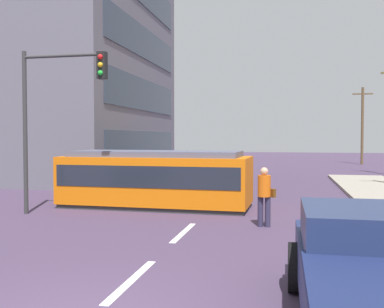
{
  "coord_description": "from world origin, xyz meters",
  "views": [
    {
      "loc": [
        2.65,
        -5.29,
        2.51
      ],
      "look_at": [
        -0.51,
        9.43,
        1.94
      ],
      "focal_mm": 41.56,
      "sensor_mm": 36.0,
      "label": 1
    }
  ],
  "objects_px": {
    "city_bus": "(205,168)",
    "pickup_truck_parked": "(382,274)",
    "utility_pole_distant": "(362,124)",
    "streetcar_tram": "(156,178)",
    "pedestrian_crossing": "(264,193)",
    "traffic_light_mast": "(56,100)"
  },
  "relations": [
    {
      "from": "city_bus",
      "to": "pickup_truck_parked",
      "type": "xyz_separation_m",
      "value": [
        5.11,
        -15.53,
        -0.21
      ]
    },
    {
      "from": "city_bus",
      "to": "utility_pole_distant",
      "type": "relative_size",
      "value": 0.72
    },
    {
      "from": "city_bus",
      "to": "pickup_truck_parked",
      "type": "distance_m",
      "value": 16.35
    },
    {
      "from": "streetcar_tram",
      "to": "pickup_truck_parked",
      "type": "relative_size",
      "value": 1.36
    },
    {
      "from": "pickup_truck_parked",
      "to": "pedestrian_crossing",
      "type": "bearing_deg",
      "value": 105.05
    },
    {
      "from": "utility_pole_distant",
      "to": "pickup_truck_parked",
      "type": "bearing_deg",
      "value": -98.49
    },
    {
      "from": "city_bus",
      "to": "utility_pole_distant",
      "type": "xyz_separation_m",
      "value": [
        10.71,
        22.01,
        2.72
      ]
    },
    {
      "from": "streetcar_tram",
      "to": "city_bus",
      "type": "xyz_separation_m",
      "value": [
        0.69,
        6.05,
        -0.04
      ]
    },
    {
      "from": "streetcar_tram",
      "to": "pickup_truck_parked",
      "type": "distance_m",
      "value": 11.11
    },
    {
      "from": "pedestrian_crossing",
      "to": "traffic_light_mast",
      "type": "xyz_separation_m",
      "value": [
        -6.65,
        0.51,
        2.76
      ]
    },
    {
      "from": "streetcar_tram",
      "to": "city_bus",
      "type": "bearing_deg",
      "value": 83.46
    },
    {
      "from": "utility_pole_distant",
      "to": "streetcar_tram",
      "type": "bearing_deg",
      "value": -112.11
    },
    {
      "from": "pickup_truck_parked",
      "to": "utility_pole_distant",
      "type": "height_order",
      "value": "utility_pole_distant"
    },
    {
      "from": "city_bus",
      "to": "utility_pole_distant",
      "type": "height_order",
      "value": "utility_pole_distant"
    },
    {
      "from": "streetcar_tram",
      "to": "utility_pole_distant",
      "type": "bearing_deg",
      "value": 67.89
    },
    {
      "from": "city_bus",
      "to": "pedestrian_crossing",
      "type": "distance_m",
      "value": 9.47
    },
    {
      "from": "streetcar_tram",
      "to": "pedestrian_crossing",
      "type": "height_order",
      "value": "streetcar_tram"
    },
    {
      "from": "pickup_truck_parked",
      "to": "traffic_light_mast",
      "type": "bearing_deg",
      "value": 139.65
    },
    {
      "from": "pedestrian_crossing",
      "to": "utility_pole_distant",
      "type": "bearing_deg",
      "value": 76.54
    },
    {
      "from": "streetcar_tram",
      "to": "traffic_light_mast",
      "type": "relative_size",
      "value": 1.28
    },
    {
      "from": "city_bus",
      "to": "traffic_light_mast",
      "type": "distance_m",
      "value": 9.39
    },
    {
      "from": "pickup_truck_parked",
      "to": "traffic_light_mast",
      "type": "distance_m",
      "value": 11.45
    }
  ]
}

